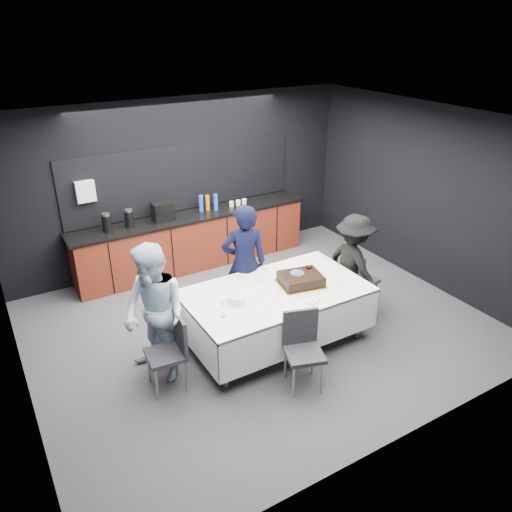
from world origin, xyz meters
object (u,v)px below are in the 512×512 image
at_px(chair_left, 172,347).
at_px(person_right, 353,264).
at_px(plate_stack, 236,299).
at_px(chair_near, 302,344).
at_px(person_left, 155,314).
at_px(person_center, 244,264).
at_px(chair_right, 357,276).
at_px(cake_assembly, 301,279).
at_px(champagne_flute, 223,305).
at_px(party_table, 276,299).

bearing_deg(chair_left, person_right, 4.77).
xyz_separation_m(plate_stack, chair_left, (-0.91, -0.12, -0.30)).
bearing_deg(chair_near, person_left, 145.15).
relative_size(chair_left, person_center, 0.54).
bearing_deg(person_right, chair_right, -97.58).
relative_size(plate_stack, chair_left, 0.25).
bearing_deg(person_left, plate_stack, 62.14).
xyz_separation_m(person_left, person_right, (2.94, -0.02, -0.11)).
relative_size(plate_stack, person_center, 0.13).
distance_m(person_left, person_right, 2.94).
height_order(plate_stack, chair_left, chair_left).
xyz_separation_m(cake_assembly, plate_stack, (-0.94, 0.02, -0.02)).
bearing_deg(champagne_flute, party_table, 13.87).
bearing_deg(person_center, chair_right, 175.65).
relative_size(chair_right, person_left, 0.54).
height_order(plate_stack, person_right, person_right).
bearing_deg(person_right, champagne_flute, 97.46).
xyz_separation_m(plate_stack, chair_near, (0.41, -0.83, -0.30)).
height_order(party_table, champagne_flute, champagne_flute).
relative_size(champagne_flute, person_right, 0.15).
bearing_deg(plate_stack, chair_near, -63.82).
height_order(party_table, chair_right, chair_right).
bearing_deg(person_left, champagne_flute, 44.69).
bearing_deg(chair_right, person_left, 179.44).
height_order(cake_assembly, person_left, person_left).
distance_m(cake_assembly, champagne_flute, 1.24).
relative_size(chair_right, person_right, 0.62).
xyz_separation_m(cake_assembly, chair_left, (-1.85, -0.10, -0.31)).
bearing_deg(person_left, chair_right, 69.74).
relative_size(chair_near, person_left, 0.54).
bearing_deg(chair_near, chair_right, 29.90).
xyz_separation_m(chair_left, chair_right, (2.95, 0.23, 0.00)).
xyz_separation_m(plate_stack, person_right, (1.95, 0.12, -0.09)).
height_order(party_table, plate_stack, plate_stack).
xyz_separation_m(champagne_flute, person_center, (0.80, 0.93, -0.08)).
bearing_deg(party_table, chair_left, -174.91).
bearing_deg(person_right, person_left, 88.96).
height_order(plate_stack, chair_near, chair_near).
bearing_deg(person_right, chair_left, 94.10).
distance_m(plate_stack, person_left, 1.00).
xyz_separation_m(chair_right, chair_near, (-1.63, -0.94, 0.00)).
bearing_deg(person_center, party_table, 112.60).
bearing_deg(party_table, person_left, 175.42).
bearing_deg(chair_left, champagne_flute, -7.23).
height_order(cake_assembly, plate_stack, cake_assembly).
relative_size(champagne_flute, chair_left, 0.24).
xyz_separation_m(chair_left, person_left, (-0.08, 0.26, 0.32)).
bearing_deg(person_left, person_center, 91.67).
height_order(chair_left, person_center, person_center).
bearing_deg(person_right, person_center, 66.29).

